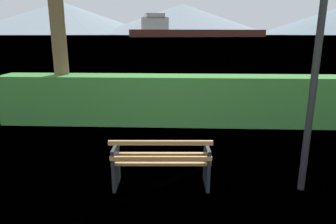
% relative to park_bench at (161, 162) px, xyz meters
% --- Properties ---
extents(ground_plane, '(1400.00, 1400.00, 0.00)m').
position_rel_park_bench_xyz_m(ground_plane, '(-0.00, 0.06, -0.42)').
color(ground_plane, olive).
extents(water_surface, '(620.00, 620.00, 0.00)m').
position_rel_park_bench_xyz_m(water_surface, '(-0.00, 306.47, -0.42)').
color(water_surface, '#7A99A8').
rests_on(water_surface, ground_plane).
extents(park_bench, '(1.54, 0.63, 0.87)m').
position_rel_park_bench_xyz_m(park_bench, '(0.00, 0.00, 0.00)').
color(park_bench, '#A0703F').
rests_on(park_bench, ground_plane).
extents(hedge_row, '(8.96, 0.85, 1.30)m').
position_rel_park_bench_xyz_m(hedge_row, '(-0.00, 3.50, 0.23)').
color(hedge_row, '#387A33').
rests_on(hedge_row, ground_plane).
extents(cargo_ship_large, '(91.93, 33.42, 14.60)m').
position_rel_park_bench_xyz_m(cargo_ship_large, '(4.05, 202.56, 3.66)').
color(cargo_ship_large, '#471E19').
rests_on(cargo_ship_large, water_surface).
extents(distant_hills, '(914.70, 393.46, 61.66)m').
position_rel_park_bench_xyz_m(distant_hills, '(18.23, 589.03, 29.04)').
color(distant_hills, gray).
rests_on(distant_hills, ground_plane).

